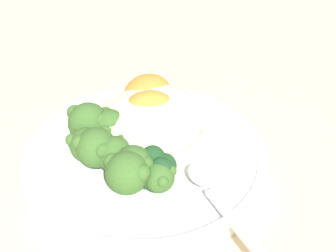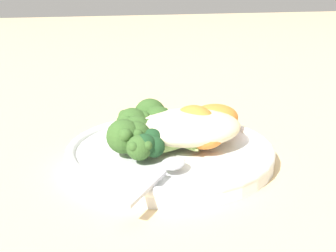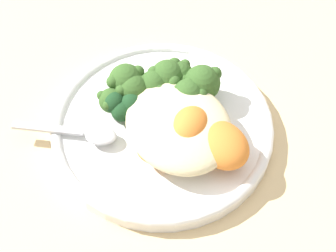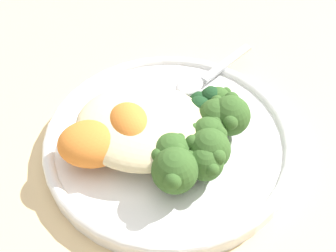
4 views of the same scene
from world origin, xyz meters
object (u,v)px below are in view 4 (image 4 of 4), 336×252
(broccoli_stalk_1, at_px, (168,145))
(sweet_potato_chunk_3, at_px, (135,110))
(broccoli_stalk_3, at_px, (203,146))
(broccoli_stalk_4, at_px, (200,133))
(sweet_potato_chunk_1, at_px, (128,128))
(kale_tuft, at_px, (208,107))
(plate, at_px, (169,139))
(broccoli_stalk_5, at_px, (219,117))
(sweet_potato_chunk_2, at_px, (130,128))
(broccoli_stalk_0, at_px, (171,164))
(quinoa_mound, at_px, (143,126))
(broccoli_stalk_2, at_px, (195,154))
(spoon, at_px, (203,80))
(broccoli_stalk_7, at_px, (200,106))
(sweet_potato_chunk_0, at_px, (92,143))
(broccoli_stalk_6, at_px, (205,118))

(broccoli_stalk_1, distance_m, sweet_potato_chunk_3, 0.06)
(broccoli_stalk_1, height_order, broccoli_stalk_3, broccoli_stalk_3)
(broccoli_stalk_4, xyz_separation_m, sweet_potato_chunk_1, (-0.07, -0.01, 0.00))
(sweet_potato_chunk_3, xyz_separation_m, kale_tuft, (0.07, 0.01, -0.00))
(plate, distance_m, broccoli_stalk_5, 0.06)
(sweet_potato_chunk_3, bearing_deg, sweet_potato_chunk_2, -87.46)
(kale_tuft, bearing_deg, broccoli_stalk_0, -108.41)
(broccoli_stalk_3, bearing_deg, plate, -179.99)
(quinoa_mound, height_order, sweet_potato_chunk_3, quinoa_mound)
(broccoli_stalk_2, relative_size, spoon, 0.82)
(spoon, bearing_deg, sweet_potato_chunk_1, -178.78)
(broccoli_stalk_4, bearing_deg, broccoli_stalk_3, -51.33)
(broccoli_stalk_0, height_order, broccoli_stalk_7, broccoli_stalk_0)
(broccoli_stalk_0, xyz_separation_m, kale_tuft, (0.03, 0.08, -0.01))
(quinoa_mound, relative_size, sweet_potato_chunk_0, 1.99)
(broccoli_stalk_5, xyz_separation_m, sweet_potato_chunk_1, (-0.09, -0.03, 0.00))
(broccoli_stalk_5, relative_size, sweet_potato_chunk_1, 1.70)
(broccoli_stalk_4, xyz_separation_m, broccoli_stalk_7, (-0.00, 0.04, -0.00))
(broccoli_stalk_2, relative_size, sweet_potato_chunk_2, 1.51)
(broccoli_stalk_1, relative_size, broccoli_stalk_4, 1.20)
(broccoli_stalk_2, distance_m, kale_tuft, 0.06)
(broccoli_stalk_4, distance_m, broccoli_stalk_7, 0.04)
(sweet_potato_chunk_0, relative_size, kale_tuft, 1.49)
(broccoli_stalk_3, height_order, sweet_potato_chunk_3, broccoli_stalk_3)
(broccoli_stalk_2, xyz_separation_m, sweet_potato_chunk_0, (-0.10, -0.00, 0.00))
(broccoli_stalk_5, bearing_deg, sweet_potato_chunk_0, -158.26)
(broccoli_stalk_5, bearing_deg, broccoli_stalk_6, -174.64)
(plate, relative_size, sweet_potato_chunk_3, 3.95)
(broccoli_stalk_4, distance_m, spoon, 0.09)
(quinoa_mound, xyz_separation_m, sweet_potato_chunk_1, (-0.01, -0.00, 0.00))
(broccoli_stalk_2, relative_size, broccoli_stalk_5, 0.80)
(broccoli_stalk_0, height_order, spoon, broccoli_stalk_0)
(quinoa_mound, bearing_deg, broccoli_stalk_6, 19.39)
(broccoli_stalk_5, height_order, sweet_potato_chunk_2, sweet_potato_chunk_2)
(broccoli_stalk_4, bearing_deg, sweet_potato_chunk_3, -173.83)
(broccoli_stalk_1, height_order, sweet_potato_chunk_0, broccoli_stalk_1)
(broccoli_stalk_2, relative_size, broccoli_stalk_7, 0.86)
(broccoli_stalk_6, bearing_deg, broccoli_stalk_2, -97.49)
(kale_tuft, bearing_deg, quinoa_mound, -147.90)
(broccoli_stalk_3, relative_size, spoon, 0.83)
(plate, relative_size, broccoli_stalk_6, 2.47)
(quinoa_mound, xyz_separation_m, broccoli_stalk_0, (0.03, -0.04, 0.00))
(plate, relative_size, spoon, 2.43)
(plate, distance_m, spoon, 0.08)
(plate, bearing_deg, sweet_potato_chunk_1, -158.75)
(plate, bearing_deg, sweet_potato_chunk_2, -154.11)
(quinoa_mound, xyz_separation_m, broccoli_stalk_2, (0.05, -0.03, -0.00))
(quinoa_mound, height_order, broccoli_stalk_2, quinoa_mound)
(broccoli_stalk_2, relative_size, kale_tuft, 1.93)
(broccoli_stalk_2, distance_m, sweet_potato_chunk_2, 0.07)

